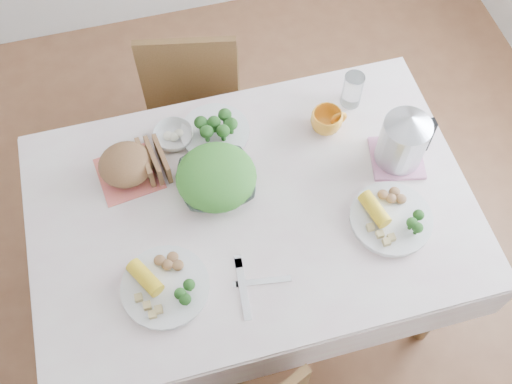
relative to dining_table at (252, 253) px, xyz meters
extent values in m
plane|color=brown|center=(0.00, 0.00, -0.38)|extent=(3.60, 3.60, 0.00)
cube|color=brown|center=(0.00, 0.00, 0.00)|extent=(1.40, 0.90, 0.75)
cube|color=white|center=(0.00, 0.00, 0.38)|extent=(1.50, 1.00, 0.01)
cube|color=brown|center=(-0.05, 0.85, 0.09)|extent=(0.48, 0.48, 0.91)
imported|color=white|center=(-0.10, 0.11, 0.42)|extent=(0.26, 0.26, 0.06)
cylinder|color=white|center=(-0.34, -0.21, 0.40)|extent=(0.32, 0.32, 0.02)
cylinder|color=white|center=(0.44, -0.17, 0.40)|extent=(0.31, 0.31, 0.02)
cylinder|color=beige|center=(-0.05, 0.33, 0.40)|extent=(0.32, 0.32, 0.02)
cube|color=#EC6B5C|center=(-0.38, 0.24, 0.39)|extent=(0.23, 0.23, 0.00)
ellipsoid|color=brown|center=(-0.38, 0.24, 0.45)|extent=(0.24, 0.24, 0.11)
imported|color=white|center=(-0.20, 0.34, 0.41)|extent=(0.16, 0.16, 0.05)
imported|color=#F8A227|center=(0.34, 0.25, 0.43)|extent=(0.13, 0.13, 0.09)
cylinder|color=white|center=(0.47, 0.34, 0.45)|extent=(0.09, 0.09, 0.14)
cube|color=pink|center=(0.55, 0.05, 0.40)|extent=(0.22, 0.22, 0.01)
cylinder|color=#B2B5BA|center=(0.55, 0.05, 0.51)|extent=(0.17, 0.17, 0.23)
cube|color=silver|center=(-0.10, -0.28, 0.39)|extent=(0.04, 0.21, 0.00)
cube|color=silver|center=(-0.03, -0.27, 0.39)|extent=(0.18, 0.05, 0.00)
camera|label=1|loc=(-0.24, -0.94, 2.18)|focal=42.00mm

